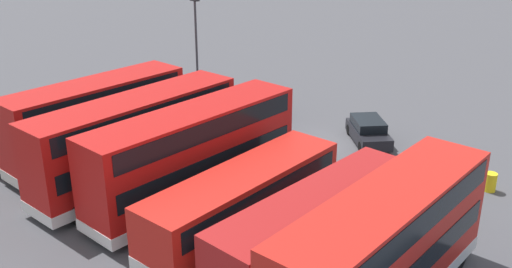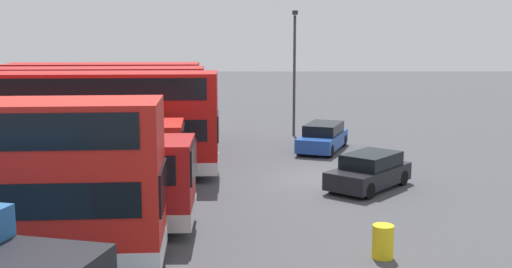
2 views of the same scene
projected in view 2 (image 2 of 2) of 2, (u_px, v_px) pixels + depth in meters
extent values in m
plane|color=#47474C|center=(319.00, 180.00, 27.22)|extent=(140.00, 140.00, 0.00)
cube|color=black|center=(163.00, 187.00, 16.77)|extent=(2.25, 0.21, 1.10)
cylinder|color=black|center=(116.00, 236.00, 18.05)|extent=(0.37, 1.12, 1.10)
cylinder|color=black|center=(104.00, 265.00, 15.83)|extent=(0.37, 1.12, 1.10)
cube|color=#A51919|center=(26.00, 181.00, 19.89)|extent=(2.79, 10.44, 2.60)
cube|color=silver|center=(28.00, 213.00, 20.06)|extent=(2.83, 10.48, 0.55)
cube|color=black|center=(25.00, 163.00, 19.79)|extent=(2.83, 9.64, 0.90)
cube|color=black|center=(194.00, 162.00, 19.94)|extent=(2.25, 0.11, 1.10)
cylinder|color=black|center=(154.00, 205.00, 21.29)|extent=(0.33, 1.11, 1.10)
cylinder|color=black|center=(144.00, 225.00, 19.07)|extent=(0.33, 1.11, 1.10)
cube|color=red|center=(43.00, 159.00, 23.33)|extent=(3.27, 10.38, 2.60)
cube|color=silver|center=(44.00, 186.00, 23.49)|extent=(3.31, 10.42, 0.55)
cube|color=black|center=(42.00, 143.00, 23.23)|extent=(3.27, 9.59, 0.90)
cube|color=black|center=(184.00, 141.00, 23.62)|extent=(2.25, 0.22, 1.10)
cylinder|color=black|center=(149.00, 179.00, 24.90)|extent=(0.38, 1.12, 1.10)
cylinder|color=black|center=(143.00, 194.00, 22.68)|extent=(0.38, 1.12, 1.10)
cube|color=#B71411|center=(84.00, 122.00, 26.99)|extent=(2.99, 11.39, 4.20)
cube|color=silver|center=(86.00, 164.00, 27.29)|extent=(3.03, 11.43, 0.55)
cube|color=black|center=(84.00, 127.00, 27.02)|extent=(3.02, 10.59, 0.90)
cube|color=black|center=(82.00, 87.00, 26.75)|extent=(3.02, 10.59, 0.90)
cube|color=black|center=(218.00, 126.00, 27.28)|extent=(2.25, 0.15, 1.10)
cylinder|color=black|center=(187.00, 160.00, 28.60)|extent=(0.34, 1.11, 1.10)
cylinder|color=black|center=(184.00, 171.00, 26.38)|extent=(0.34, 1.11, 1.10)
cube|color=#B71411|center=(84.00, 112.00, 30.31)|extent=(3.23, 11.49, 4.20)
cube|color=silver|center=(86.00, 150.00, 30.60)|extent=(3.27, 11.53, 0.55)
cube|color=black|center=(85.00, 116.00, 30.34)|extent=(3.24, 10.70, 0.90)
cube|color=black|center=(83.00, 80.00, 30.06)|extent=(3.24, 10.70, 0.90)
cube|color=black|center=(205.00, 115.00, 30.71)|extent=(2.25, 0.19, 1.10)
cylinder|color=black|center=(177.00, 146.00, 32.00)|extent=(0.37, 1.12, 1.10)
cylinder|color=black|center=(174.00, 155.00, 29.79)|extent=(0.37, 1.12, 1.10)
cylinder|color=black|center=(3.00, 148.00, 31.44)|extent=(0.37, 1.12, 1.10)
cube|color=#B71411|center=(104.00, 103.00, 34.04)|extent=(2.97, 10.18, 4.20)
cube|color=silver|center=(106.00, 137.00, 34.34)|extent=(3.01, 10.22, 0.55)
cube|color=black|center=(104.00, 107.00, 34.07)|extent=(2.99, 9.39, 0.90)
cube|color=black|center=(103.00, 75.00, 33.79)|extent=(2.99, 9.39, 0.90)
cube|color=black|center=(200.00, 106.00, 34.31)|extent=(2.25, 0.15, 1.10)
cylinder|color=black|center=(175.00, 134.00, 35.63)|extent=(0.35, 1.11, 1.10)
cylinder|color=black|center=(172.00, 141.00, 33.41)|extent=(0.35, 1.11, 1.10)
cylinder|color=black|center=(43.00, 135.00, 35.28)|extent=(0.35, 1.11, 1.10)
cylinder|color=black|center=(31.00, 142.00, 33.07)|extent=(0.35, 1.11, 1.10)
cube|color=red|center=(120.00, 110.00, 37.46)|extent=(3.35, 10.66, 2.60)
cube|color=silver|center=(120.00, 127.00, 37.63)|extent=(3.39, 10.70, 0.55)
cube|color=black|center=(119.00, 100.00, 37.36)|extent=(3.35, 9.86, 0.90)
cube|color=black|center=(210.00, 99.00, 37.79)|extent=(2.25, 0.23, 1.10)
cylinder|color=black|center=(186.00, 125.00, 39.06)|extent=(0.38, 1.12, 1.10)
cylinder|color=black|center=(185.00, 131.00, 36.85)|extent=(0.38, 1.12, 1.10)
cylinder|color=black|center=(58.00, 126.00, 38.43)|extent=(0.38, 1.12, 1.10)
cylinder|color=black|center=(49.00, 132.00, 36.22)|extent=(0.38, 1.12, 1.10)
cube|color=#1E479E|center=(323.00, 141.00, 33.64)|extent=(4.82, 3.21, 0.70)
cube|color=black|center=(324.00, 128.00, 33.73)|extent=(3.08, 2.45, 0.55)
cylinder|color=black|center=(330.00, 151.00, 31.89)|extent=(0.68, 0.42, 0.64)
cylinder|color=black|center=(300.00, 149.00, 32.42)|extent=(0.68, 0.42, 0.64)
cylinder|color=black|center=(344.00, 140.00, 34.94)|extent=(0.68, 0.42, 0.64)
cylinder|color=black|center=(315.00, 139.00, 35.46)|extent=(0.68, 0.42, 0.64)
cube|color=black|center=(368.00, 176.00, 25.58)|extent=(4.19, 3.92, 0.70)
cube|color=black|center=(371.00, 160.00, 25.63)|extent=(2.88, 2.78, 0.55)
cylinder|color=black|center=(369.00, 191.00, 24.06)|extent=(0.63, 0.58, 0.64)
cylinder|color=black|center=(333.00, 184.00, 25.07)|extent=(0.63, 0.58, 0.64)
cylinder|color=black|center=(402.00, 178.00, 26.16)|extent=(0.63, 0.58, 0.64)
cylinder|color=black|center=(368.00, 172.00, 27.17)|extent=(0.63, 0.58, 0.64)
cylinder|color=#38383D|center=(294.00, 76.00, 37.92)|extent=(0.16, 0.16, 7.14)
cube|color=#262628|center=(295.00, 13.00, 37.31)|extent=(0.70, 0.30, 0.24)
cylinder|color=yellow|center=(383.00, 242.00, 17.84)|extent=(0.60, 0.60, 0.95)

